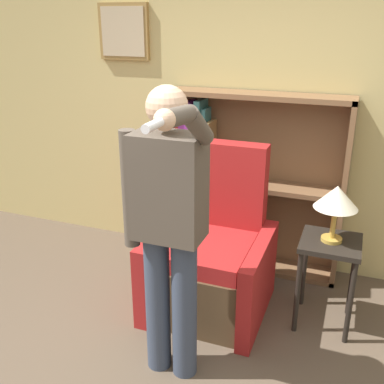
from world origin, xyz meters
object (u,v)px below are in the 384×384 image
(armchair, at_px, (212,260))
(side_table, at_px, (329,258))
(person_standing, at_px, (168,224))
(bookcase, at_px, (230,186))
(table_lamp, at_px, (336,199))

(armchair, bearing_deg, side_table, 4.82)
(side_table, bearing_deg, armchair, -175.18)
(armchair, relative_size, side_table, 1.85)
(armchair, bearing_deg, person_standing, -91.25)
(bookcase, bearing_deg, table_lamp, -35.24)
(person_standing, distance_m, table_lamp, 1.18)
(table_lamp, bearing_deg, side_table, 75.96)
(armchair, distance_m, person_standing, 0.98)
(person_standing, relative_size, side_table, 2.68)
(armchair, height_order, person_standing, person_standing)
(person_standing, bearing_deg, armchair, 88.75)
(armchair, bearing_deg, bookcase, 95.92)
(side_table, height_order, table_lamp, table_lamp)
(person_standing, height_order, side_table, person_standing)
(bookcase, height_order, person_standing, person_standing)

